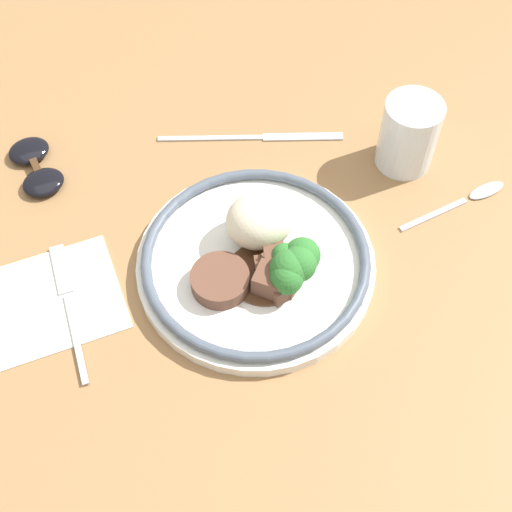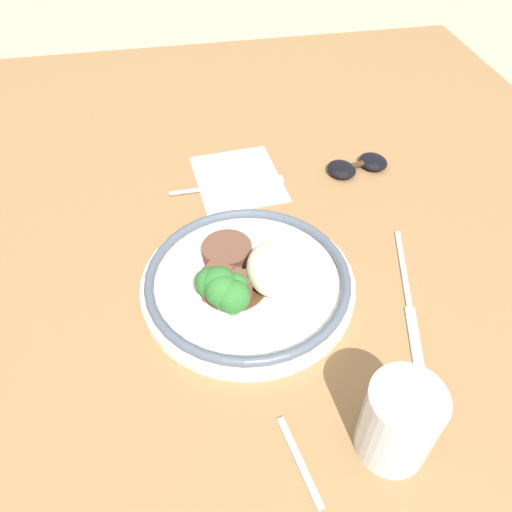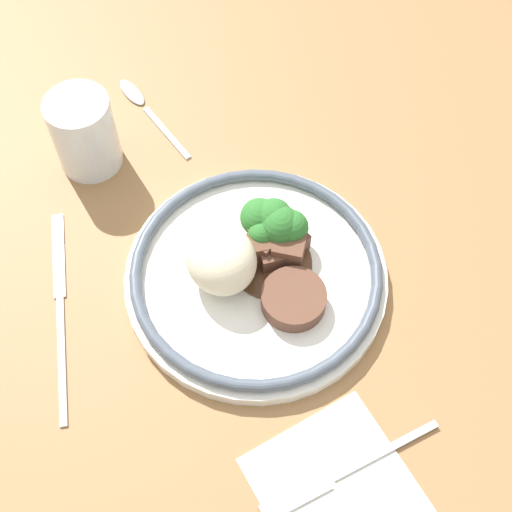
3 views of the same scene
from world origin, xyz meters
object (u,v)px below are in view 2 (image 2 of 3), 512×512
at_px(plate, 247,280).
at_px(knife, 409,303).
at_px(juice_glass, 398,425).
at_px(fork, 238,185).
at_px(sunglasses, 357,165).

height_order(plate, knife, plate).
bearing_deg(juice_glass, fork, -169.53).
bearing_deg(juice_glass, knife, 151.50).
height_order(juice_glass, fork, juice_glass).
bearing_deg(juice_glass, plate, -154.59).
relative_size(juice_glass, fork, 0.52).
distance_m(plate, sunglasses, 0.31).
height_order(plate, juice_glass, juice_glass).
relative_size(plate, fork, 1.48).
bearing_deg(plate, juice_glass, 25.41).
distance_m(knife, sunglasses, 0.28).
height_order(knife, sunglasses, sunglasses).
bearing_deg(sunglasses, juice_glass, -25.41).
distance_m(juice_glass, fork, 0.43).
xyz_separation_m(juice_glass, fork, (-0.43, -0.08, -0.04)).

